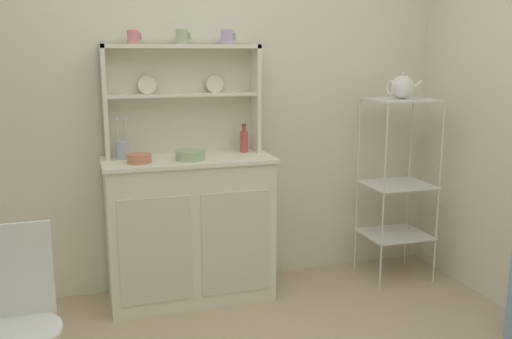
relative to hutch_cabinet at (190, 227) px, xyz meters
name	(u,v)px	position (x,y,z in m)	size (l,w,h in m)	color
wall_back	(206,95)	(0.17, 0.26, 0.79)	(3.84, 0.05, 2.50)	silver
hutch_cabinet	(190,227)	(0.00, 0.00, 0.00)	(1.02, 0.45, 0.89)	silver
hutch_shelf_unit	(182,91)	(0.00, 0.16, 0.83)	(0.95, 0.18, 0.67)	silver
bakers_rack	(398,172)	(1.39, -0.08, 0.28)	(0.42, 0.37, 1.22)	silver
wire_chair	(14,311)	(-0.90, -1.04, 0.06)	(0.36, 0.36, 0.85)	white
cup_rose_0	(133,37)	(-0.28, 0.12, 1.14)	(0.08, 0.07, 0.08)	#D17A84
cup_sage_1	(182,37)	(0.01, 0.12, 1.15)	(0.09, 0.07, 0.09)	#9EB78E
cup_lilac_2	(228,37)	(0.28, 0.12, 1.15)	(0.09, 0.08, 0.09)	#B79ECC
bowl_mixing_large	(139,158)	(-0.30, -0.07, 0.46)	(0.14, 0.14, 0.05)	#C67556
bowl_floral_medium	(190,155)	(0.00, -0.07, 0.46)	(0.17, 0.17, 0.06)	#9EB78E
jam_bottle	(244,141)	(0.37, 0.09, 0.51)	(0.05, 0.05, 0.18)	#B74C47
utensil_jar	(123,149)	(-0.37, 0.08, 0.50)	(0.08, 0.08, 0.25)	#B2B7C6
porcelain_teapot	(402,87)	(1.39, -0.08, 0.84)	(0.24, 0.15, 0.17)	white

